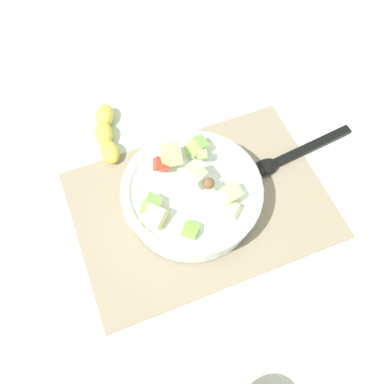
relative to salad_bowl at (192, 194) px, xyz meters
name	(u,v)px	position (x,y,z in m)	size (l,w,h in m)	color
ground_plane	(201,205)	(-0.02, 0.01, -0.04)	(2.40, 2.40, 0.00)	silver
placemat	(201,204)	(-0.02, 0.01, -0.04)	(0.47, 0.33, 0.01)	gray
salad_bowl	(192,194)	(0.00, 0.00, 0.00)	(0.25, 0.25, 0.13)	white
serving_spoon	(287,158)	(-0.21, -0.02, -0.03)	(0.23, 0.05, 0.01)	black
banana_whole	(106,133)	(0.10, -0.21, -0.03)	(0.07, 0.15, 0.04)	yellow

